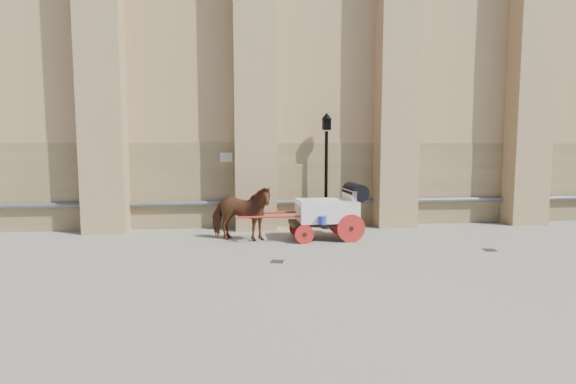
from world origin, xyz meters
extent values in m
plane|color=slate|center=(0.00, 0.00, 0.00)|extent=(90.00, 90.00, 0.00)
cube|color=tan|center=(2.00, 8.00, 9.00)|extent=(44.00, 8.00, 18.00)
cube|color=#9C8456|center=(2.00, 4.15, 1.50)|extent=(44.00, 0.35, 3.00)
cylinder|color=#59595B|center=(2.00, 3.88, 0.90)|extent=(42.00, 0.18, 0.18)
cube|color=beige|center=(-2.00, 3.97, 2.50)|extent=(0.42, 0.04, 0.32)
imported|color=brown|center=(-1.54, 1.72, 0.85)|extent=(2.20, 1.52, 1.70)
cube|color=black|center=(1.02, 1.65, 0.52)|extent=(2.12, 1.01, 0.11)
cube|color=white|center=(1.11, 1.66, 0.90)|extent=(1.84, 1.24, 0.67)
cube|color=white|center=(1.83, 1.68, 1.28)|extent=(0.18, 1.19, 0.52)
cube|color=white|center=(0.31, 1.63, 1.14)|extent=(0.36, 1.05, 0.10)
cylinder|color=black|center=(2.02, 1.68, 1.47)|extent=(0.57, 1.20, 0.53)
cylinder|color=red|center=(1.75, 1.09, 0.43)|extent=(0.86, 0.08, 0.86)
cylinder|color=red|center=(1.71, 2.26, 0.43)|extent=(0.86, 0.08, 0.86)
cylinder|color=red|center=(0.32, 1.04, 0.29)|extent=(0.57, 0.07, 0.57)
cylinder|color=red|center=(0.29, 2.22, 0.29)|extent=(0.57, 0.07, 0.57)
cylinder|color=red|center=(-0.54, 1.18, 0.81)|extent=(2.28, 0.13, 0.07)
cylinder|color=red|center=(-0.56, 2.03, 0.81)|extent=(2.28, 0.13, 0.07)
cylinder|color=#253ABE|center=(0.85, 0.98, 0.71)|extent=(0.25, 0.25, 0.25)
cylinder|color=black|center=(1.46, 3.51, 1.70)|extent=(0.11, 0.11, 3.41)
cone|color=black|center=(1.46, 3.51, 0.17)|extent=(0.34, 0.34, 0.34)
cube|color=black|center=(1.46, 3.51, 3.64)|extent=(0.26, 0.26, 0.40)
cone|color=black|center=(1.46, 3.51, 3.93)|extent=(0.38, 0.38, 0.23)
cube|color=black|center=(-0.67, -0.93, 0.01)|extent=(0.39, 0.39, 0.01)
cube|color=black|center=(5.33, -0.36, 0.01)|extent=(0.38, 0.38, 0.01)
camera|label=1|loc=(-1.66, -11.89, 2.88)|focal=28.00mm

